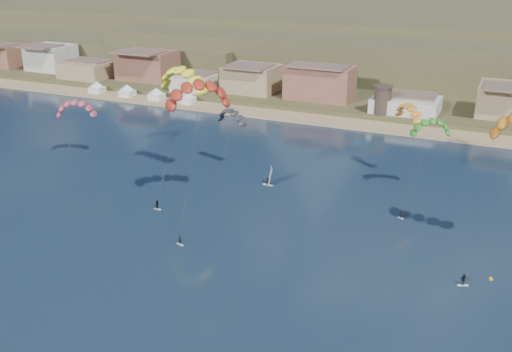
# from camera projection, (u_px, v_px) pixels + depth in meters

# --- Properties ---
(ground) EXTENTS (2400.00, 2400.00, 0.00)m
(ground) POSITION_uv_depth(u_px,v_px,m) (165.00, 316.00, 83.91)
(ground) COLOR #0D1D31
(ground) RESTS_ON ground
(beach) EXTENTS (2200.00, 12.00, 0.90)m
(beach) POSITION_uv_depth(u_px,v_px,m) (358.00, 124.00, 174.05)
(beach) COLOR tan
(beach) RESTS_ON ground
(land) EXTENTS (2200.00, 900.00, 4.00)m
(land) POSITION_uv_depth(u_px,v_px,m) (482.00, 3.00, 560.59)
(land) COLOR brown
(land) RESTS_ON ground
(foothills) EXTENTS (940.00, 210.00, 18.00)m
(foothills) POSITION_uv_depth(u_px,v_px,m) (479.00, 41.00, 270.00)
(foothills) COLOR brown
(foothills) RESTS_ON ground
(town) EXTENTS (400.00, 24.00, 12.00)m
(town) POSITION_uv_depth(u_px,v_px,m) (256.00, 77.00, 200.06)
(town) COLOR silver
(town) RESTS_ON ground
(watchtower) EXTENTS (5.82, 5.82, 8.60)m
(watchtower) POSITION_uv_depth(u_px,v_px,m) (382.00, 99.00, 176.75)
(watchtower) COLOR #47382D
(watchtower) RESTS_ON ground
(beach_tents) EXTENTS (43.40, 6.40, 5.00)m
(beach_tents) POSITION_uv_depth(u_px,v_px,m) (141.00, 89.00, 201.77)
(beach_tents) COLOR white
(beach_tents) RESTS_ON ground
(kitesurfer_red) EXTENTS (13.00, 19.63, 28.86)m
(kitesurfer_red) POSITION_uv_depth(u_px,v_px,m) (198.00, 89.00, 107.16)
(kitesurfer_red) COLOR silver
(kitesurfer_red) RESTS_ON ground
(kitesurfer_yellow) EXTENTS (13.07, 19.73, 28.67)m
(kitesurfer_yellow) POSITION_uv_depth(u_px,v_px,m) (183.00, 75.00, 123.51)
(kitesurfer_yellow) COLOR silver
(kitesurfer_yellow) RESTS_ON ground
(kitesurfer_green) EXTENTS (9.12, 16.23, 19.60)m
(kitesurfer_green) POSITION_uv_depth(u_px,v_px,m) (431.00, 125.00, 118.02)
(kitesurfer_green) COLOR silver
(kitesurfer_green) RESTS_ON ground
(distant_kite_pink) EXTENTS (10.67, 8.01, 17.02)m
(distant_kite_pink) POSITION_uv_depth(u_px,v_px,m) (75.00, 106.00, 141.03)
(distant_kite_pink) COLOR #262626
(distant_kite_pink) RESTS_ON ground
(distant_kite_dark) EXTENTS (8.94, 6.88, 16.45)m
(distant_kite_dark) POSITION_uv_depth(u_px,v_px,m) (231.00, 114.00, 134.78)
(distant_kite_dark) COLOR #262626
(distant_kite_dark) RESTS_ON ground
(distant_kite_orange) EXTENTS (8.38, 8.36, 18.94)m
(distant_kite_orange) POSITION_uv_depth(u_px,v_px,m) (409.00, 109.00, 128.19)
(distant_kite_orange) COLOR #262626
(distant_kite_orange) RESTS_ON ground
(windsurfer) EXTENTS (2.40, 2.62, 4.16)m
(windsurfer) POSITION_uv_depth(u_px,v_px,m) (269.00, 180.00, 129.49)
(windsurfer) COLOR silver
(windsurfer) RESTS_ON ground
(buoy) EXTENTS (0.67, 0.67, 0.67)m
(buoy) POSITION_uv_depth(u_px,v_px,m) (491.00, 279.00, 92.98)
(buoy) COLOR gold
(buoy) RESTS_ON ground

